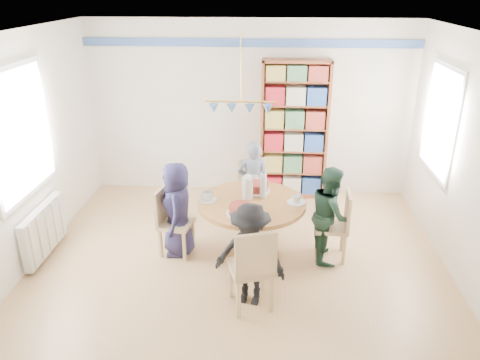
# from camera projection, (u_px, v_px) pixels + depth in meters

# --- Properties ---
(ground) EXTENTS (5.00, 5.00, 0.00)m
(ground) POSITION_uv_depth(u_px,v_px,m) (238.00, 276.00, 5.47)
(ground) COLOR tan
(room_shell) EXTENTS (5.00, 5.00, 5.00)m
(room_shell) POSITION_uv_depth(u_px,v_px,m) (221.00, 119.00, 5.64)
(room_shell) COLOR white
(room_shell) RESTS_ON ground
(radiator) EXTENTS (0.12, 1.00, 0.60)m
(radiator) POSITION_uv_depth(u_px,v_px,m) (44.00, 230.00, 5.76)
(radiator) COLOR silver
(radiator) RESTS_ON ground
(dining_table) EXTENTS (1.30, 1.30, 0.75)m
(dining_table) POSITION_uv_depth(u_px,v_px,m) (252.00, 216.00, 5.67)
(dining_table) COLOR olive
(dining_table) RESTS_ON ground
(chair_left) EXTENTS (0.45, 0.45, 0.87)m
(chair_left) POSITION_uv_depth(u_px,v_px,m) (170.00, 218.00, 5.78)
(chair_left) COLOR tan
(chair_left) RESTS_ON ground
(chair_right) EXTENTS (0.41, 0.41, 0.88)m
(chair_right) POSITION_uv_depth(u_px,v_px,m) (338.00, 222.00, 5.67)
(chair_right) COLOR tan
(chair_right) RESTS_ON ground
(chair_far) EXTENTS (0.48, 0.48, 0.89)m
(chair_far) POSITION_uv_depth(u_px,v_px,m) (253.00, 187.00, 6.64)
(chair_far) COLOR tan
(chair_far) RESTS_ON ground
(chair_near) EXTENTS (0.53, 0.53, 0.96)m
(chair_near) POSITION_uv_depth(u_px,v_px,m) (253.00, 266.00, 4.71)
(chair_near) COLOR tan
(chair_near) RESTS_ON ground
(person_left) EXTENTS (0.46, 0.63, 1.21)m
(person_left) POSITION_uv_depth(u_px,v_px,m) (177.00, 209.00, 5.72)
(person_left) COLOR #1B1939
(person_left) RESTS_ON ground
(person_right) EXTENTS (0.46, 0.59, 1.20)m
(person_right) POSITION_uv_depth(u_px,v_px,m) (330.00, 214.00, 5.61)
(person_right) COLOR #183024
(person_right) RESTS_ON ground
(person_far) EXTENTS (0.47, 0.34, 1.20)m
(person_far) POSITION_uv_depth(u_px,v_px,m) (253.00, 183.00, 6.48)
(person_far) COLOR gray
(person_far) RESTS_ON ground
(person_near) EXTENTS (0.82, 0.58, 1.15)m
(person_near) POSITION_uv_depth(u_px,v_px,m) (250.00, 255.00, 4.82)
(person_near) COLOR black
(person_near) RESTS_ON ground
(bookshelf) EXTENTS (1.02, 0.31, 2.14)m
(bookshelf) POSITION_uv_depth(u_px,v_px,m) (294.00, 132.00, 7.17)
(bookshelf) COLOR brown
(bookshelf) RESTS_ON ground
(tableware) EXTENTS (1.29, 1.29, 0.34)m
(tableware) POSITION_uv_depth(u_px,v_px,m) (250.00, 195.00, 5.59)
(tableware) COLOR white
(tableware) RESTS_ON dining_table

